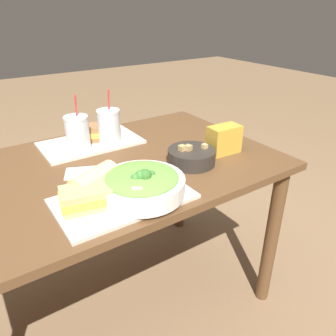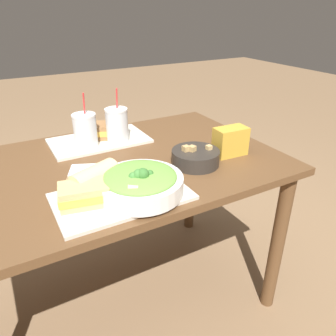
{
  "view_description": "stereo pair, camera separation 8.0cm",
  "coord_description": "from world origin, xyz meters",
  "px_view_note": "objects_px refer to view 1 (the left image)",
  "views": [
    {
      "loc": [
        -0.4,
        -1.07,
        1.31
      ],
      "look_at": [
        0.14,
        -0.26,
        0.82
      ],
      "focal_mm": 35.0,
      "sensor_mm": 36.0,
      "label": 1
    },
    {
      "loc": [
        -0.34,
        -1.11,
        1.31
      ],
      "look_at": [
        0.14,
        -0.26,
        0.82
      ],
      "focal_mm": 35.0,
      "sensor_mm": 36.0,
      "label": 2
    }
  ],
  "objects_px": {
    "salad_bowl": "(142,183)",
    "drink_cup_red": "(109,127)",
    "napkin_folded": "(84,173)",
    "sandwich_near": "(86,198)",
    "sandwich_far": "(91,133)",
    "baguette_near": "(95,180)",
    "chip_bag": "(224,140)",
    "soup_bowl": "(191,156)",
    "drink_cup_dark": "(78,134)"
  },
  "relations": [
    {
      "from": "soup_bowl",
      "to": "napkin_folded",
      "type": "distance_m",
      "value": 0.41
    },
    {
      "from": "baguette_near",
      "to": "chip_bag",
      "type": "xyz_separation_m",
      "value": [
        0.58,
        0.02,
        0.01
      ]
    },
    {
      "from": "soup_bowl",
      "to": "sandwich_far",
      "type": "bearing_deg",
      "value": 119.03
    },
    {
      "from": "salad_bowl",
      "to": "chip_bag",
      "type": "bearing_deg",
      "value": 14.68
    },
    {
      "from": "soup_bowl",
      "to": "drink_cup_red",
      "type": "distance_m",
      "value": 0.4
    },
    {
      "from": "salad_bowl",
      "to": "soup_bowl",
      "type": "bearing_deg",
      "value": 21.3
    },
    {
      "from": "baguette_near",
      "to": "sandwich_far",
      "type": "bearing_deg",
      "value": -44.58
    },
    {
      "from": "baguette_near",
      "to": "chip_bag",
      "type": "distance_m",
      "value": 0.58
    },
    {
      "from": "soup_bowl",
      "to": "drink_cup_dark",
      "type": "bearing_deg",
      "value": 132.62
    },
    {
      "from": "salad_bowl",
      "to": "drink_cup_red",
      "type": "xyz_separation_m",
      "value": [
        0.1,
        0.46,
        0.03
      ]
    },
    {
      "from": "baguette_near",
      "to": "soup_bowl",
      "type": "bearing_deg",
      "value": -112.68
    },
    {
      "from": "soup_bowl",
      "to": "salad_bowl",
      "type": "bearing_deg",
      "value": -158.7
    },
    {
      "from": "sandwich_far",
      "to": "salad_bowl",
      "type": "bearing_deg",
      "value": -71.22
    },
    {
      "from": "salad_bowl",
      "to": "soup_bowl",
      "type": "height_order",
      "value": "salad_bowl"
    },
    {
      "from": "sandwich_far",
      "to": "drink_cup_red",
      "type": "bearing_deg",
      "value": -30.15
    },
    {
      "from": "chip_bag",
      "to": "drink_cup_dark",
      "type": "bearing_deg",
      "value": 148.64
    },
    {
      "from": "baguette_near",
      "to": "chip_bag",
      "type": "relative_size",
      "value": 1.33
    },
    {
      "from": "soup_bowl",
      "to": "sandwich_near",
      "type": "distance_m",
      "value": 0.47
    },
    {
      "from": "salad_bowl",
      "to": "napkin_folded",
      "type": "distance_m",
      "value": 0.29
    },
    {
      "from": "baguette_near",
      "to": "drink_cup_red",
      "type": "relative_size",
      "value": 0.78
    },
    {
      "from": "salad_bowl",
      "to": "napkin_folded",
      "type": "relative_size",
      "value": 1.68
    },
    {
      "from": "chip_bag",
      "to": "soup_bowl",
      "type": "bearing_deg",
      "value": -173.85
    },
    {
      "from": "sandwich_far",
      "to": "drink_cup_dark",
      "type": "bearing_deg",
      "value": -113.81
    },
    {
      "from": "drink_cup_red",
      "to": "drink_cup_dark",
      "type": "bearing_deg",
      "value": 180.0
    },
    {
      "from": "salad_bowl",
      "to": "sandwich_far",
      "type": "bearing_deg",
      "value": 85.02
    },
    {
      "from": "soup_bowl",
      "to": "drink_cup_red",
      "type": "bearing_deg",
      "value": 117.32
    },
    {
      "from": "soup_bowl",
      "to": "sandwich_far",
      "type": "relative_size",
      "value": 0.97
    },
    {
      "from": "salad_bowl",
      "to": "chip_bag",
      "type": "distance_m",
      "value": 0.48
    },
    {
      "from": "drink_cup_red",
      "to": "napkin_folded",
      "type": "distance_m",
      "value": 0.29
    },
    {
      "from": "sandwich_far",
      "to": "drink_cup_dark",
      "type": "height_order",
      "value": "drink_cup_dark"
    },
    {
      "from": "napkin_folded",
      "to": "baguette_near",
      "type": "bearing_deg",
      "value": -97.64
    },
    {
      "from": "salad_bowl",
      "to": "sandwich_far",
      "type": "height_order",
      "value": "salad_bowl"
    },
    {
      "from": "soup_bowl",
      "to": "chip_bag",
      "type": "relative_size",
      "value": 1.35
    },
    {
      "from": "drink_cup_dark",
      "to": "napkin_folded",
      "type": "distance_m",
      "value": 0.22
    },
    {
      "from": "salad_bowl",
      "to": "sandwich_far",
      "type": "relative_size",
      "value": 1.45
    },
    {
      "from": "soup_bowl",
      "to": "baguette_near",
      "type": "distance_m",
      "value": 0.4
    },
    {
      "from": "sandwich_near",
      "to": "sandwich_far",
      "type": "height_order",
      "value": "same"
    },
    {
      "from": "drink_cup_dark",
      "to": "sandwich_near",
      "type": "bearing_deg",
      "value": -107.54
    },
    {
      "from": "soup_bowl",
      "to": "drink_cup_dark",
      "type": "height_order",
      "value": "drink_cup_dark"
    },
    {
      "from": "baguette_near",
      "to": "drink_cup_red",
      "type": "bearing_deg",
      "value": -55.5
    },
    {
      "from": "baguette_near",
      "to": "drink_cup_red",
      "type": "distance_m",
      "value": 0.42
    },
    {
      "from": "sandwich_near",
      "to": "sandwich_far",
      "type": "xyz_separation_m",
      "value": [
        0.22,
        0.51,
        0.0
      ]
    },
    {
      "from": "drink_cup_dark",
      "to": "chip_bag",
      "type": "relative_size",
      "value": 1.68
    },
    {
      "from": "baguette_near",
      "to": "drink_cup_dark",
      "type": "distance_m",
      "value": 0.37
    },
    {
      "from": "sandwich_far",
      "to": "napkin_folded",
      "type": "relative_size",
      "value": 1.16
    },
    {
      "from": "salad_bowl",
      "to": "sandwich_near",
      "type": "distance_m",
      "value": 0.18
    },
    {
      "from": "napkin_folded",
      "to": "salad_bowl",
      "type": "bearing_deg",
      "value": -70.64
    },
    {
      "from": "sandwich_near",
      "to": "napkin_folded",
      "type": "relative_size",
      "value": 1.02
    },
    {
      "from": "salad_bowl",
      "to": "drink_cup_red",
      "type": "height_order",
      "value": "drink_cup_red"
    },
    {
      "from": "sandwich_near",
      "to": "baguette_near",
      "type": "height_order",
      "value": "baguette_near"
    }
  ]
}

